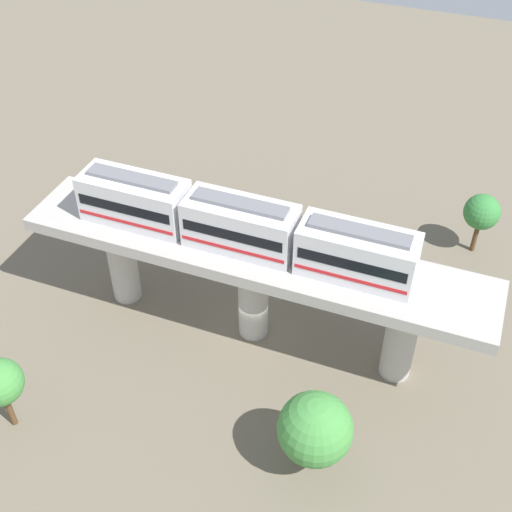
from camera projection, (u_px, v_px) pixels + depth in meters
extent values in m
plane|color=#706654|center=(253.00, 331.00, 44.67)|extent=(120.00, 120.00, 0.00)
cylinder|color=#B7B2AA|center=(123.00, 261.00, 45.16)|extent=(1.90, 1.90, 6.29)
cylinder|color=#B7B2AA|center=(253.00, 296.00, 42.61)|extent=(1.90, 1.90, 6.29)
cylinder|color=#B7B2AA|center=(401.00, 337.00, 40.05)|extent=(1.90, 1.90, 6.29)
cube|color=#B7B2AA|center=(253.00, 254.00, 40.28)|extent=(5.20, 28.85, 0.80)
cube|color=silver|center=(135.00, 200.00, 41.15)|extent=(2.60, 6.60, 3.00)
cube|color=black|center=(134.00, 197.00, 40.99)|extent=(2.64, 6.07, 0.70)
cube|color=red|center=(136.00, 210.00, 41.64)|extent=(2.64, 6.34, 0.24)
cube|color=slate|center=(131.00, 178.00, 40.09)|extent=(1.10, 5.61, 0.24)
cube|color=silver|center=(240.00, 226.00, 39.25)|extent=(2.60, 6.60, 3.00)
cube|color=black|center=(240.00, 222.00, 39.09)|extent=(2.64, 6.07, 0.70)
cube|color=red|center=(241.00, 236.00, 39.74)|extent=(2.64, 6.34, 0.24)
cube|color=slate|center=(240.00, 203.00, 38.19)|extent=(1.10, 5.61, 0.24)
cube|color=silver|center=(357.00, 254.00, 37.36)|extent=(2.60, 6.60, 3.00)
cube|color=black|center=(357.00, 251.00, 37.19)|extent=(2.64, 6.07, 0.70)
cube|color=red|center=(356.00, 264.00, 37.85)|extent=(2.64, 6.34, 0.24)
cube|color=slate|center=(360.00, 231.00, 36.30)|extent=(1.10, 5.61, 0.24)
cube|color=yellow|center=(323.00, 258.00, 49.38)|extent=(2.27, 4.38, 1.00)
cube|color=black|center=(325.00, 250.00, 48.76)|extent=(1.89, 2.47, 0.76)
cube|color=black|center=(216.00, 219.00, 52.92)|extent=(2.73, 4.50, 1.00)
cube|color=black|center=(217.00, 211.00, 52.30)|extent=(2.13, 2.62, 0.76)
cylinder|color=brown|center=(476.00, 235.00, 49.96)|extent=(0.36, 0.36, 2.85)
sphere|color=#38843D|center=(482.00, 212.00, 48.55)|extent=(2.62, 2.62, 2.62)
cylinder|color=brown|center=(313.00, 454.00, 36.30)|extent=(0.36, 0.36, 2.36)
sphere|color=#479342|center=(315.00, 429.00, 34.81)|extent=(3.97, 3.97, 3.97)
cylinder|color=brown|center=(9.00, 407.00, 38.24)|extent=(0.36, 0.36, 2.96)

